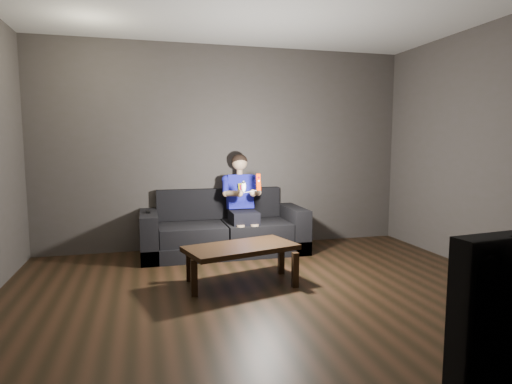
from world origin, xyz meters
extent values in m
plane|color=black|center=(0.00, 0.00, 0.00)|extent=(5.00, 5.00, 0.00)
cube|color=#403C36|center=(0.00, 2.50, 1.35)|extent=(5.00, 0.04, 2.70)
cube|color=black|center=(-0.13, 2.14, 0.09)|extent=(2.09, 0.90, 0.18)
cube|color=black|center=(-0.54, 2.04, 0.29)|extent=(0.81, 0.64, 0.22)
cube|color=black|center=(0.29, 2.04, 0.29)|extent=(0.81, 0.64, 0.22)
cube|color=black|center=(-0.13, 2.49, 0.60)|extent=(1.67, 0.21, 0.41)
cube|color=black|center=(-1.07, 2.14, 0.28)|extent=(0.21, 0.90, 0.57)
cube|color=black|center=(0.81, 2.14, 0.28)|extent=(0.21, 0.90, 0.57)
cube|color=black|center=(0.11, 2.02, 0.48)|extent=(0.33, 0.42, 0.16)
cube|color=#150992|center=(0.11, 2.24, 0.78)|extent=(0.33, 0.24, 0.47)
cube|color=#FFFD00|center=(0.11, 2.15, 0.84)|extent=(0.10, 0.10, 0.11)
cube|color=red|center=(0.11, 2.15, 0.84)|extent=(0.07, 0.07, 0.07)
cylinder|color=tan|center=(0.11, 2.24, 1.03)|extent=(0.08, 0.08, 0.07)
sphere|color=tan|center=(0.11, 2.24, 1.16)|extent=(0.20, 0.20, 0.20)
ellipsoid|color=black|center=(0.11, 2.26, 1.18)|extent=(0.21, 0.21, 0.18)
cylinder|color=#150992|center=(-0.10, 2.17, 0.86)|extent=(0.09, 0.25, 0.21)
cylinder|color=#150992|center=(0.32, 2.17, 0.86)|extent=(0.09, 0.25, 0.21)
cylinder|color=tan|center=(-0.03, 1.99, 0.81)|extent=(0.16, 0.26, 0.11)
cylinder|color=tan|center=(0.27, 1.99, 0.81)|extent=(0.16, 0.26, 0.11)
sphere|color=tan|center=(0.03, 1.89, 0.80)|extent=(0.09, 0.09, 0.09)
sphere|color=tan|center=(0.20, 1.89, 0.80)|extent=(0.09, 0.09, 0.09)
cylinder|color=tan|center=(0.02, 1.80, 0.23)|extent=(0.10, 0.10, 0.38)
cylinder|color=tan|center=(0.20, 1.80, 0.23)|extent=(0.10, 0.10, 0.38)
cube|color=#C02800|center=(0.20, 1.65, 0.95)|extent=(0.05, 0.07, 0.20)
cube|color=#670014|center=(0.20, 1.63, 1.01)|extent=(0.03, 0.01, 0.03)
cylinder|color=white|center=(0.20, 1.63, 0.94)|extent=(0.02, 0.01, 0.02)
ellipsoid|color=white|center=(0.03, 1.66, 0.91)|extent=(0.08, 0.10, 0.14)
cylinder|color=black|center=(0.03, 1.62, 0.96)|extent=(0.03, 0.01, 0.03)
cube|color=black|center=(-1.07, 2.09, 0.58)|extent=(0.04, 0.14, 0.03)
cube|color=black|center=(-1.07, 2.13, 0.60)|extent=(0.02, 0.02, 0.00)
cube|color=black|center=(-0.18, 0.87, 0.37)|extent=(1.20, 0.81, 0.05)
cube|color=black|center=(-0.68, 0.64, 0.17)|extent=(0.06, 0.06, 0.35)
cube|color=black|center=(0.31, 0.64, 0.17)|extent=(0.06, 0.06, 0.35)
cube|color=black|center=(-0.68, 1.09, 0.17)|extent=(0.06, 0.06, 0.35)
cube|color=black|center=(0.31, 1.09, 0.17)|extent=(0.06, 0.06, 0.35)
camera|label=1|loc=(-1.10, -3.22, 1.42)|focal=30.00mm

